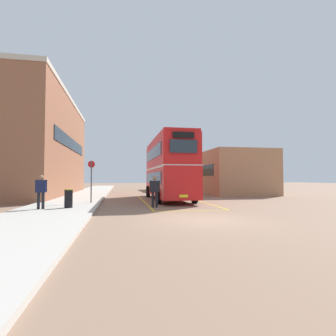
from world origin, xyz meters
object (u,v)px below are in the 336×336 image
(pedestrian_boarding, at_px, (155,189))
(pedestrian_waiting_near, at_px, (41,189))
(single_deck_bus, at_px, (166,178))
(bus_stop_sign, at_px, (91,177))
(litter_bin, at_px, (69,198))
(double_decker_bus, at_px, (168,168))

(pedestrian_boarding, xyz_separation_m, pedestrian_waiting_near, (-5.89, -0.88, 0.07))
(single_deck_bus, bearing_deg, bus_stop_sign, -113.63)
(single_deck_bus, distance_m, bus_stop_sign, 20.35)
(pedestrian_boarding, xyz_separation_m, litter_bin, (-4.63, -0.54, -0.44))
(double_decker_bus, xyz_separation_m, litter_bin, (-6.38, -5.76, -1.89))
(single_deck_bus, bearing_deg, pedestrian_boarding, -101.87)
(pedestrian_waiting_near, xyz_separation_m, bus_stop_sign, (2.12, 3.09, 0.61))
(double_decker_bus, bearing_deg, bus_stop_sign, -151.43)
(pedestrian_boarding, bearing_deg, single_deck_bus, 78.13)
(single_deck_bus, xyz_separation_m, pedestrian_waiting_near, (-10.28, -21.73, -0.51))
(double_decker_bus, height_order, pedestrian_waiting_near, double_decker_bus)
(double_decker_bus, distance_m, pedestrian_boarding, 5.69)
(double_decker_bus, height_order, pedestrian_boarding, double_decker_bus)
(single_deck_bus, height_order, bus_stop_sign, single_deck_bus)
(pedestrian_boarding, relative_size, pedestrian_waiting_near, 1.06)
(bus_stop_sign, bearing_deg, single_deck_bus, 66.37)
(single_deck_bus, xyz_separation_m, litter_bin, (-9.01, -21.39, -1.01))
(double_decker_bus, xyz_separation_m, bus_stop_sign, (-5.52, -3.01, -0.77))
(pedestrian_waiting_near, relative_size, litter_bin, 1.76)
(pedestrian_boarding, height_order, bus_stop_sign, bus_stop_sign)
(pedestrian_boarding, height_order, pedestrian_waiting_near, pedestrian_waiting_near)
(double_decker_bus, bearing_deg, pedestrian_boarding, -108.55)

